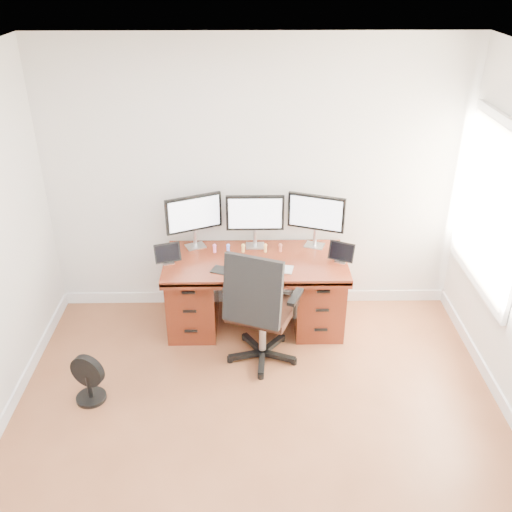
{
  "coord_description": "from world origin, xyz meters",
  "views": [
    {
      "loc": [
        -0.07,
        -2.85,
        3.32
      ],
      "look_at": [
        0.0,
        1.5,
        0.95
      ],
      "focal_mm": 40.0,
      "sensor_mm": 36.0,
      "label": 1
    }
  ],
  "objects_px": {
    "monitor_center": "(255,215)",
    "desk": "(255,289)",
    "office_chair": "(260,326)",
    "floor_fan": "(88,380)",
    "keyboard": "(262,269)"
  },
  "relations": [
    {
      "from": "desk",
      "to": "office_chair",
      "type": "relative_size",
      "value": 1.48
    },
    {
      "from": "office_chair",
      "to": "floor_fan",
      "type": "bearing_deg",
      "value": -139.17
    },
    {
      "from": "office_chair",
      "to": "floor_fan",
      "type": "distance_m",
      "value": 1.51
    },
    {
      "from": "floor_fan",
      "to": "monitor_center",
      "type": "height_order",
      "value": "monitor_center"
    },
    {
      "from": "office_chair",
      "to": "floor_fan",
      "type": "xyz_separation_m",
      "value": [
        -1.42,
        -0.49,
        -0.17
      ]
    },
    {
      "from": "desk",
      "to": "office_chair",
      "type": "distance_m",
      "value": 0.58
    },
    {
      "from": "desk",
      "to": "office_chair",
      "type": "height_order",
      "value": "office_chair"
    },
    {
      "from": "office_chair",
      "to": "monitor_center",
      "type": "distance_m",
      "value": 1.08
    },
    {
      "from": "desk",
      "to": "monitor_center",
      "type": "height_order",
      "value": "monitor_center"
    },
    {
      "from": "monitor_center",
      "to": "desk",
      "type": "bearing_deg",
      "value": -90.17
    },
    {
      "from": "desk",
      "to": "floor_fan",
      "type": "distance_m",
      "value": 1.75
    },
    {
      "from": "office_chair",
      "to": "monitor_center",
      "type": "relative_size",
      "value": 2.09
    },
    {
      "from": "desk",
      "to": "monitor_center",
      "type": "distance_m",
      "value": 0.72
    },
    {
      "from": "desk",
      "to": "keyboard",
      "type": "relative_size",
      "value": 6.23
    },
    {
      "from": "floor_fan",
      "to": "desk",
      "type": "bearing_deg",
      "value": 58.34
    }
  ]
}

